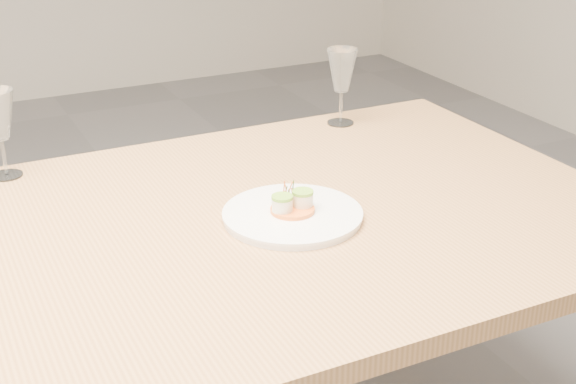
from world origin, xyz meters
name	(u,v)px	position (x,y,z in m)	size (l,w,h in m)	color
dining_table	(29,299)	(0.00, 0.00, 0.68)	(2.40, 1.00, 0.75)	#B4814E
dinner_plate	(293,213)	(0.51, -0.04, 0.76)	(0.28, 0.28, 0.07)	white
wine_glass_4	(342,72)	(0.88, 0.42, 0.89)	(0.08, 0.08, 0.20)	white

